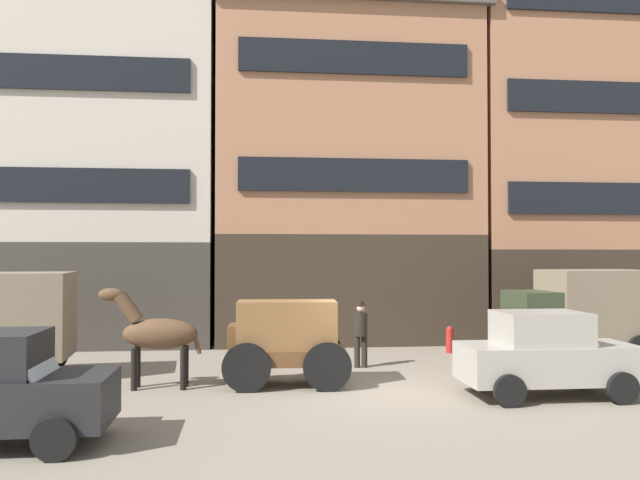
{
  "coord_description": "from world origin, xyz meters",
  "views": [
    {
      "loc": [
        -2.7,
        -14.24,
        3.06
      ],
      "look_at": [
        -1.0,
        1.91,
        3.43
      ],
      "focal_mm": 35.9,
      "sensor_mm": 36.0,
      "label": 1
    }
  ],
  "objects": [
    {
      "name": "delivery_truck_near",
      "position": [
        6.57,
        3.32,
        1.42
      ],
      "size": [
        4.42,
        2.28,
        2.62
      ],
      "color": "#2D3823",
      "rests_on": "ground_plane"
    },
    {
      "name": "fire_hydrant_curbside",
      "position": [
        3.42,
        5.2,
        0.43
      ],
      "size": [
        0.24,
        0.24,
        0.83
      ],
      "color": "maroon",
      "rests_on": "ground_plane"
    },
    {
      "name": "building_far_left",
      "position": [
        -8.11,
        9.54,
        9.18
      ],
      "size": [
        8.59,
        6.37,
        18.27
      ],
      "color": "#38332D",
      "rests_on": "ground_plane"
    },
    {
      "name": "building_center_left",
      "position": [
        0.65,
        9.54,
        6.07
      ],
      "size": [
        9.63,
        6.37,
        12.05
      ],
      "color": "#33281E",
      "rests_on": "ground_plane"
    },
    {
      "name": "sedan_dark",
      "position": [
        3.59,
        -1.0,
        0.91
      ],
      "size": [
        3.7,
        1.86,
        1.83
      ],
      "color": "gray",
      "rests_on": "ground_plane"
    },
    {
      "name": "draft_horse",
      "position": [
        -4.9,
        0.74,
        1.27
      ],
      "size": [
        2.35,
        0.68,
        2.3
      ],
      "color": "#513823",
      "rests_on": "ground_plane"
    },
    {
      "name": "building_center_right",
      "position": [
        8.76,
        9.54,
        8.92
      ],
      "size": [
        7.29,
        6.37,
        17.76
      ],
      "color": "#33281E",
      "rests_on": "ground_plane"
    },
    {
      "name": "ground_plane",
      "position": [
        0.0,
        0.0,
        0.0
      ],
      "size": [
        120.0,
        120.0,
        0.0
      ],
      "primitive_type": "plane",
      "color": "slate"
    },
    {
      "name": "pedestrian_officer",
      "position": [
        0.23,
        2.95,
        0.98
      ],
      "size": [
        0.48,
        0.48,
        1.79
      ],
      "color": "black",
      "rests_on": "ground_plane"
    },
    {
      "name": "cargo_wagon",
      "position": [
        -1.95,
        0.74,
        1.15
      ],
      "size": [
        2.96,
        1.63,
        1.98
      ],
      "color": "brown",
      "rests_on": "ground_plane"
    }
  ]
}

